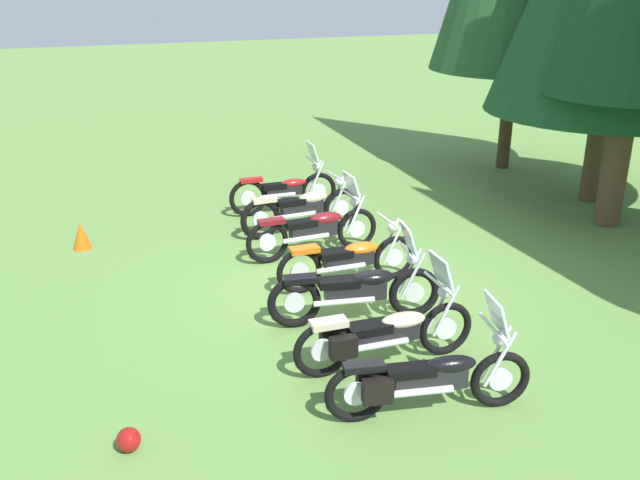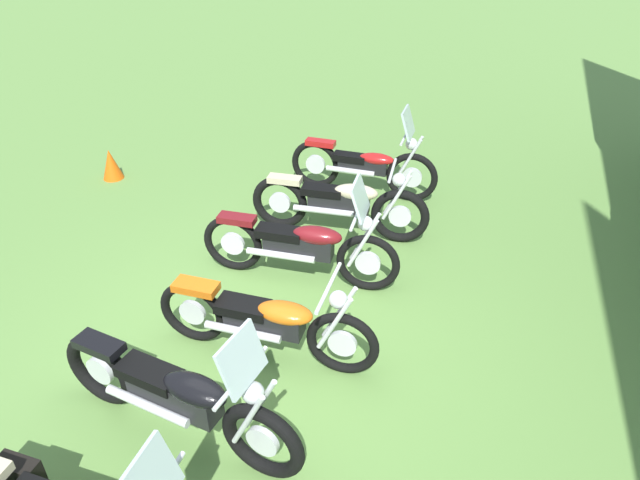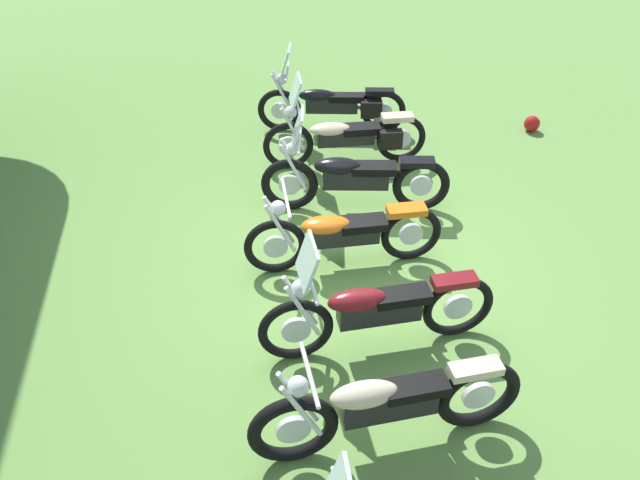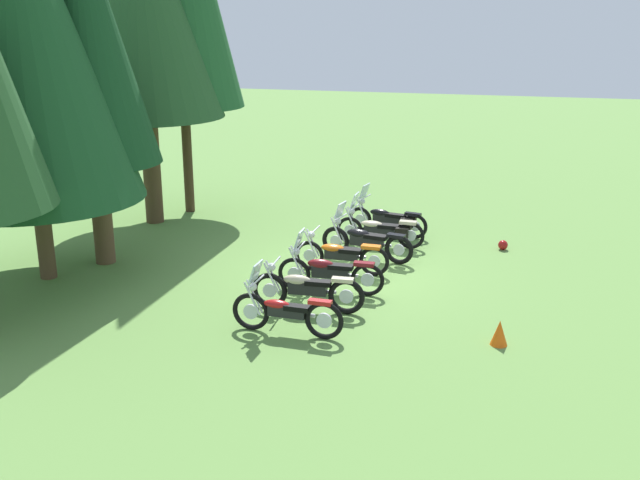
{
  "view_description": "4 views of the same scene",
  "coord_description": "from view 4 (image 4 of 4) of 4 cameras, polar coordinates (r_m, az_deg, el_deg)",
  "views": [
    {
      "loc": [
        8.81,
        -3.82,
        4.5
      ],
      "look_at": [
        0.22,
        -0.42,
        0.89
      ],
      "focal_mm": 38.43,
      "sensor_mm": 36.0,
      "label": 1
    },
    {
      "loc": [
        4.01,
        1.75,
        4.08
      ],
      "look_at": [
        -0.9,
        0.39,
        0.82
      ],
      "focal_mm": 32.23,
      "sensor_mm": 36.0,
      "label": 2
    },
    {
      "loc": [
        -5.59,
        1.4,
        4.71
      ],
      "look_at": [
        -0.51,
        0.48,
        0.83
      ],
      "focal_mm": 35.91,
      "sensor_mm": 36.0,
      "label": 3
    },
    {
      "loc": [
        -15.92,
        -3.59,
        5.89
      ],
      "look_at": [
        -0.14,
        0.56,
        0.83
      ],
      "focal_mm": 41.59,
      "sensor_mm": 36.0,
      "label": 4
    }
  ],
  "objects": [
    {
      "name": "dropped_helmet",
      "position": [
        19.61,
        13.89,
        -0.37
      ],
      "size": [
        0.25,
        0.25,
        0.25
      ],
      "primitive_type": "sphere",
      "color": "maroon",
      "rests_on": "ground_plane"
    },
    {
      "name": "motorcycle_5",
      "position": [
        19.29,
        4.73,
        0.86
      ],
      "size": [
        0.73,
        2.35,
        1.37
      ],
      "rotation": [
        0.0,
        0.0,
        1.52
      ],
      "color": "black",
      "rests_on": "ground_plane"
    },
    {
      "name": "motorcycle_3",
      "position": [
        17.28,
        1.61,
        -1.1
      ],
      "size": [
        0.76,
        2.28,
        1.01
      ],
      "rotation": [
        0.0,
        0.0,
        1.54
      ],
      "color": "black",
      "rests_on": "ground_plane"
    },
    {
      "name": "pine_tree_1",
      "position": [
        17.26,
        -21.98,
        14.21
      ],
      "size": [
        4.69,
        4.69,
        8.81
      ],
      "color": "brown",
      "rests_on": "ground_plane"
    },
    {
      "name": "motorcycle_4",
      "position": [
        18.24,
        3.52,
        -0.04
      ],
      "size": [
        0.76,
        2.39,
        1.38
      ],
      "rotation": [
        0.0,
        0.0,
        1.38
      ],
      "color": "black",
      "rests_on": "ground_plane"
    },
    {
      "name": "traffic_cone",
      "position": [
        14.07,
        13.64,
        -6.95
      ],
      "size": [
        0.32,
        0.32,
        0.48
      ],
      "primitive_type": "cone",
      "color": "#EA590F",
      "rests_on": "ground_plane"
    },
    {
      "name": "pine_tree_3",
      "position": [
        21.34,
        -13.65,
        17.28
      ],
      "size": [
        4.29,
        4.29,
        9.16
      ],
      "color": "#4C3823",
      "rests_on": "ground_plane"
    },
    {
      "name": "motorcycle_6",
      "position": [
        20.3,
        5.28,
        1.65
      ],
      "size": [
        0.86,
        2.28,
        1.35
      ],
      "rotation": [
        0.0,
        0.0,
        1.37
      ],
      "color": "black",
      "rests_on": "ground_plane"
    },
    {
      "name": "motorcycle_0",
      "position": [
        14.04,
        -2.69,
        -5.48
      ],
      "size": [
        0.72,
        2.22,
        1.39
      ],
      "rotation": [
        0.0,
        0.0,
        1.53
      ],
      "color": "black",
      "rests_on": "ground_plane"
    },
    {
      "name": "motorcycle_1",
      "position": [
        15.1,
        -1.03,
        -3.8
      ],
      "size": [
        0.65,
        2.36,
        1.03
      ],
      "rotation": [
        0.0,
        0.0,
        1.61
      ],
      "color": "black",
      "rests_on": "ground_plane"
    },
    {
      "name": "ground_plane",
      "position": [
        17.35,
        1.92,
        -2.61
      ],
      "size": [
        80.0,
        80.0,
        0.0
      ],
      "primitive_type": "plane",
      "color": "#608C42"
    },
    {
      "name": "motorcycle_2",
      "position": [
        16.05,
        0.68,
        -2.41
      ],
      "size": [
        0.74,
        2.37,
        1.38
      ],
      "rotation": [
        0.0,
        0.0,
        1.59
      ],
      "color": "black",
      "rests_on": "ground_plane"
    },
    {
      "name": "pine_tree_2",
      "position": [
        17.94,
        -17.56,
        14.56
      ],
      "size": [
        3.05,
        3.05,
        8.19
      ],
      "color": "brown",
      "rests_on": "ground_plane"
    }
  ]
}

